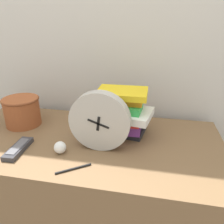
# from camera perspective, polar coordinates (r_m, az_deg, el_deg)

# --- Properties ---
(wall_back) EXTENTS (6.00, 0.04, 2.40)m
(wall_back) POSITION_cam_1_polar(r_m,az_deg,el_deg) (1.21, -2.55, 22.42)
(wall_back) COLOR beige
(wall_back) RESTS_ON ground_plane
(desk) EXTENTS (1.21, 0.59, 0.72)m
(desk) POSITION_cam_1_polar(r_m,az_deg,el_deg) (1.22, -6.14, -21.79)
(desk) COLOR brown
(desk) RESTS_ON ground_plane
(desk_clock) EXTENTS (0.25, 0.05, 0.25)m
(desk_clock) POSITION_cam_1_polar(r_m,az_deg,el_deg) (0.86, -3.24, -2.46)
(desk_clock) COLOR #B7B2A8
(desk_clock) RESTS_ON desk
(book_stack) EXTENTS (0.26, 0.21, 0.21)m
(book_stack) POSITION_cam_1_polar(r_m,az_deg,el_deg) (0.99, 2.74, -0.09)
(book_stack) COLOR #232328
(book_stack) RESTS_ON desk
(basket) EXTENTS (0.18, 0.18, 0.14)m
(basket) POSITION_cam_1_polar(r_m,az_deg,el_deg) (1.18, -22.45, 0.38)
(basket) COLOR #994C28
(basket) RESTS_ON desk
(tv_remote) EXTENTS (0.06, 0.16, 0.02)m
(tv_remote) POSITION_cam_1_polar(r_m,az_deg,el_deg) (0.98, -23.26, -8.73)
(tv_remote) COLOR #333338
(tv_remote) RESTS_ON desk
(crumpled_paper_ball) EXTENTS (0.05, 0.05, 0.05)m
(crumpled_paper_ball) POSITION_cam_1_polar(r_m,az_deg,el_deg) (0.91, -13.41, -8.99)
(crumpled_paper_ball) COLOR white
(crumpled_paper_ball) RESTS_ON desk
(pen) EXTENTS (0.11, 0.08, 0.01)m
(pen) POSITION_cam_1_polar(r_m,az_deg,el_deg) (0.82, -10.04, -14.38)
(pen) COLOR black
(pen) RESTS_ON desk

